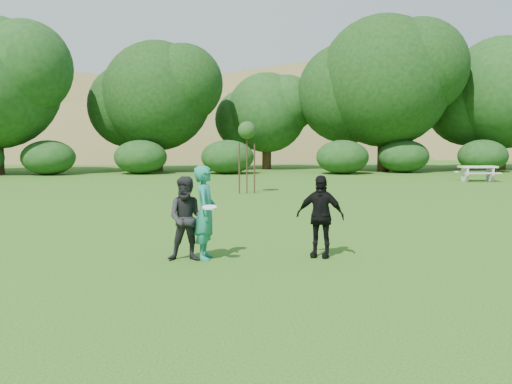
{
  "coord_description": "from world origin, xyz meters",
  "views": [
    {
      "loc": [
        -1.15,
        -11.04,
        2.41
      ],
      "look_at": [
        0.0,
        3.0,
        1.1
      ],
      "focal_mm": 45.0,
      "sensor_mm": 36.0,
      "label": 1
    }
  ],
  "objects_px": {
    "player_teal": "(205,212)",
    "player_black": "(320,216)",
    "player_grey": "(188,219)",
    "sapling": "(247,132)",
    "picnic_table": "(478,171)"
  },
  "relations": [
    {
      "from": "player_black",
      "to": "sapling",
      "type": "xyz_separation_m",
      "value": [
        -0.53,
        13.1,
        1.62
      ]
    },
    {
      "from": "sapling",
      "to": "picnic_table",
      "type": "relative_size",
      "value": 1.58
    },
    {
      "from": "player_grey",
      "to": "player_black",
      "type": "relative_size",
      "value": 1.0
    },
    {
      "from": "player_black",
      "to": "picnic_table",
      "type": "xyz_separation_m",
      "value": [
        11.27,
        18.48,
        -0.28
      ]
    },
    {
      "from": "player_grey",
      "to": "sapling",
      "type": "relative_size",
      "value": 0.56
    },
    {
      "from": "player_teal",
      "to": "sapling",
      "type": "height_order",
      "value": "sapling"
    },
    {
      "from": "player_teal",
      "to": "player_grey",
      "type": "bearing_deg",
      "value": 118.86
    },
    {
      "from": "player_grey",
      "to": "sapling",
      "type": "height_order",
      "value": "sapling"
    },
    {
      "from": "player_teal",
      "to": "player_grey",
      "type": "distance_m",
      "value": 0.37
    },
    {
      "from": "player_black",
      "to": "picnic_table",
      "type": "bearing_deg",
      "value": 81.26
    },
    {
      "from": "sapling",
      "to": "player_black",
      "type": "bearing_deg",
      "value": -87.68
    },
    {
      "from": "player_grey",
      "to": "player_black",
      "type": "bearing_deg",
      "value": 6.43
    },
    {
      "from": "player_grey",
      "to": "sapling",
      "type": "bearing_deg",
      "value": 84.88
    },
    {
      "from": "player_teal",
      "to": "picnic_table",
      "type": "height_order",
      "value": "player_teal"
    },
    {
      "from": "player_teal",
      "to": "player_black",
      "type": "height_order",
      "value": "player_teal"
    }
  ]
}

